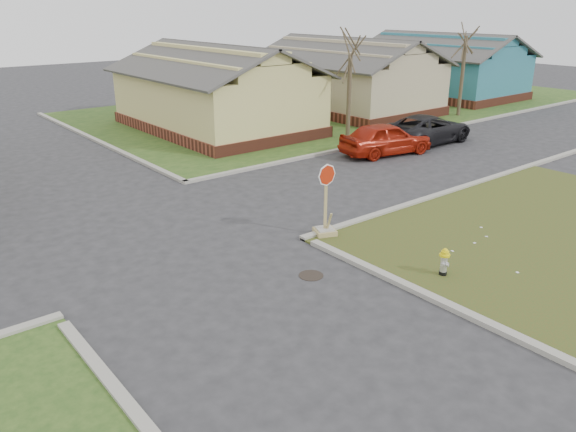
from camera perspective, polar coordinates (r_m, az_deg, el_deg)
ground at (r=13.74m, az=-6.04°, el=-7.90°), size 120.00×120.00×0.00m
verge_far_right at (r=40.58m, az=6.41°, el=11.30°), size 37.00×19.00×0.05m
curbs at (r=17.79m, az=-14.88°, el=-1.65°), size 80.00×40.00×0.12m
manhole at (r=14.55m, az=2.36°, el=-6.05°), size 0.64×0.64×0.01m
side_house_yellow at (r=31.68m, az=-7.38°, el=12.60°), size 7.60×11.60×4.70m
side_house_tan at (r=37.83m, az=5.97°, el=13.95°), size 7.60×11.60×4.70m
side_house_teal at (r=45.38m, az=15.33°, el=14.46°), size 7.60×11.60×4.70m
tree_mid_right at (r=29.22m, az=6.21°, el=11.90°), size 0.22×0.22×4.20m
tree_far_right at (r=37.04m, az=17.27°, el=13.39°), size 0.22×0.22×4.76m
fire_hydrant at (r=14.86m, az=15.58°, el=-4.35°), size 0.27×0.27×0.74m
stop_sign at (r=16.84m, az=3.81°, el=-0.33°), size 0.62×0.61×2.19m
red_sedan at (r=26.56m, az=9.91°, el=7.77°), size 4.70×2.61×1.51m
dark_pickup at (r=29.29m, az=13.97°, el=8.58°), size 5.15×2.42×1.43m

